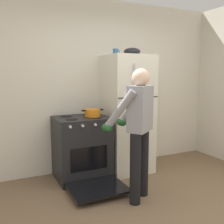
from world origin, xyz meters
name	(u,v)px	position (x,y,z in m)	size (l,w,h in m)	color
kitchen_wall_back	(97,86)	(0.00, 1.95, 1.35)	(6.00, 0.10, 2.70)	silver
refrigerator	(127,114)	(0.36, 1.57, 0.91)	(0.68, 0.72, 1.82)	silver
stove_range	(82,149)	(-0.40, 1.55, 0.45)	(0.76, 1.23, 0.92)	black
person_cook	(138,123)	(-0.01, 0.64, 0.95)	(0.64, 0.67, 1.60)	black
red_pot	(93,113)	(-0.24, 1.52, 0.98)	(0.33, 0.23, 0.11)	orange
coffee_mug	(116,52)	(0.18, 1.62, 1.87)	(0.11, 0.08, 0.10)	#2D6093
mixing_bowl	(132,52)	(0.44, 1.57, 1.88)	(0.26, 0.26, 0.12)	black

